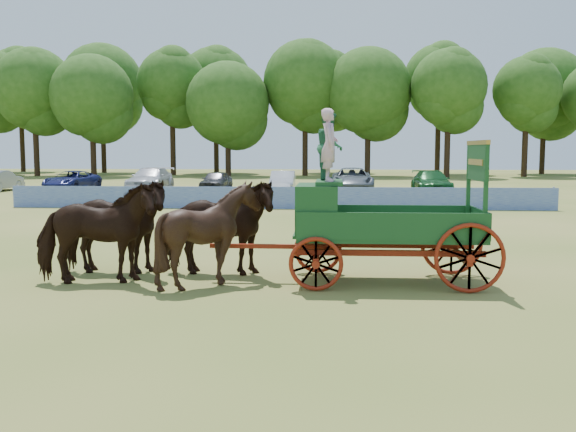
# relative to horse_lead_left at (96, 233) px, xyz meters

# --- Properties ---
(ground) EXTENTS (160.00, 160.00, 0.00)m
(ground) POSITION_rel_horse_lead_left_xyz_m (3.38, -0.64, -1.08)
(ground) COLOR olive
(ground) RESTS_ON ground
(horse_lead_left) EXTENTS (2.72, 1.60, 2.15)m
(horse_lead_left) POSITION_rel_horse_lead_left_xyz_m (0.00, 0.00, 0.00)
(horse_lead_left) COLOR black
(horse_lead_left) RESTS_ON ground
(horse_lead_right) EXTENTS (2.57, 1.21, 2.15)m
(horse_lead_right) POSITION_rel_horse_lead_left_xyz_m (0.00, 1.10, 0.00)
(horse_lead_right) COLOR black
(horse_lead_right) RESTS_ON ground
(horse_wheel_left) EXTENTS (1.99, 1.77, 2.16)m
(horse_wheel_left) POSITION_rel_horse_lead_left_xyz_m (2.40, 0.00, 0.00)
(horse_wheel_left) COLOR black
(horse_wheel_left) RESTS_ON ground
(horse_wheel_right) EXTENTS (2.57, 1.20, 2.15)m
(horse_wheel_right) POSITION_rel_horse_lead_left_xyz_m (2.40, 1.10, 0.00)
(horse_wheel_right) COLOR black
(horse_wheel_right) RESTS_ON ground
(farm_dray) EXTENTS (5.99, 2.00, 3.64)m
(farm_dray) POSITION_rel_horse_lead_left_xyz_m (5.38, 0.57, 0.50)
(farm_dray) COLOR maroon
(farm_dray) RESTS_ON ground
(sponsor_banner) EXTENTS (26.00, 0.08, 1.05)m
(sponsor_banner) POSITION_rel_horse_lead_left_xyz_m (2.38, 17.36, -0.55)
(sponsor_banner) COLOR #1C399B
(sponsor_banner) RESTS_ON ground
(parked_cars) EXTENTS (36.06, 7.08, 1.62)m
(parked_cars) POSITION_rel_horse_lead_left_xyz_m (-3.44, 29.49, -0.33)
(parked_cars) COLOR silver
(parked_cars) RESTS_ON ground
(treeline) EXTENTS (87.00, 22.60, 15.67)m
(treeline) POSITION_rel_horse_lead_left_xyz_m (-3.67, 59.49, 8.67)
(treeline) COLOR #382314
(treeline) RESTS_ON ground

